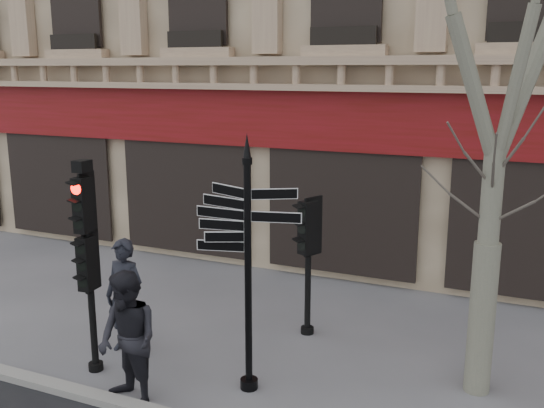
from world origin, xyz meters
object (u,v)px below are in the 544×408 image
Objects in this scene: fingerpost at (248,222)px; traffic_signal_main at (87,241)px; pedestrian_a at (125,296)px; pedestrian_b at (128,340)px; traffic_signal_secondary at (308,242)px.

fingerpost is 1.14× the size of traffic_signal_main.
pedestrian_a is 1.75m from pedestrian_b.
fingerpost is 2.94m from pedestrian_a.
traffic_signal_secondary is (2.60, 2.64, -0.41)m from traffic_signal_main.
traffic_signal_main reaches higher than pedestrian_a.
fingerpost reaches higher than traffic_signal_main.
traffic_signal_secondary is 3.26m from pedestrian_a.
traffic_signal_main is at bearing 173.08° from pedestrian_b.
pedestrian_b is (-1.36, -1.06, -1.59)m from fingerpost.
fingerpost reaches higher than pedestrian_b.
pedestrian_b is (1.09, -1.37, 0.01)m from pedestrian_a.
traffic_signal_secondary reaches higher than pedestrian_b.
fingerpost is 2.35m from pedestrian_b.
traffic_signal_main is 1.71× the size of pedestrian_b.
fingerpost is at bearing 6.04° from traffic_signal_main.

